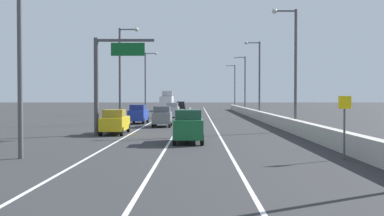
{
  "coord_description": "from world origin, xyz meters",
  "views": [
    {
      "loc": [
        -0.18,
        -6.38,
        2.98
      ],
      "look_at": [
        -0.87,
        53.41,
        1.49
      ],
      "focal_mm": 43.7,
      "sensor_mm": 36.0,
      "label": 1
    }
  ],
  "objects_px": {
    "overhead_sign_gantry": "(106,74)",
    "car_silver_1": "(172,110)",
    "lamp_post_left_mid": "(122,69)",
    "car_green_4": "(188,126)",
    "lamp_post_right_fifth": "(234,84)",
    "lamp_post_right_second": "(293,61)",
    "speed_advisory_sign": "(345,122)",
    "lamp_post_left_far": "(147,79)",
    "lamp_post_right_third": "(258,74)",
    "car_black_3": "(181,106)",
    "car_blue_5": "(138,114)",
    "lamp_post_left_near": "(25,34)",
    "car_yellow_2": "(115,122)",
    "car_gray_0": "(162,116)",
    "box_truck": "(167,102)",
    "lamp_post_right_fourth": "(244,80)"
  },
  "relations": [
    {
      "from": "car_green_4",
      "to": "car_blue_5",
      "type": "distance_m",
      "value": 22.07
    },
    {
      "from": "car_green_4",
      "to": "lamp_post_right_second",
      "type": "bearing_deg",
      "value": 47.92
    },
    {
      "from": "lamp_post_left_far",
      "to": "car_silver_1",
      "type": "bearing_deg",
      "value": -67.85
    },
    {
      "from": "speed_advisory_sign",
      "to": "lamp_post_left_far",
      "type": "relative_size",
      "value": 0.29
    },
    {
      "from": "box_truck",
      "to": "lamp_post_right_fifth",
      "type": "bearing_deg",
      "value": 43.4
    },
    {
      "from": "lamp_post_right_second",
      "to": "car_blue_5",
      "type": "xyz_separation_m",
      "value": [
        -14.51,
        11.74,
        -4.91
      ]
    },
    {
      "from": "car_yellow_2",
      "to": "box_truck",
      "type": "relative_size",
      "value": 0.57
    },
    {
      "from": "speed_advisory_sign",
      "to": "lamp_post_left_near",
      "type": "distance_m",
      "value": 15.74
    },
    {
      "from": "car_gray_0",
      "to": "car_yellow_2",
      "type": "bearing_deg",
      "value": -108.59
    },
    {
      "from": "lamp_post_left_mid",
      "to": "car_blue_5",
      "type": "bearing_deg",
      "value": 34.62
    },
    {
      "from": "lamp_post_left_near",
      "to": "lamp_post_left_mid",
      "type": "height_order",
      "value": "same"
    },
    {
      "from": "lamp_post_right_third",
      "to": "car_gray_0",
      "type": "xyz_separation_m",
      "value": [
        -11.53,
        -16.73,
        -4.93
      ]
    },
    {
      "from": "lamp_post_left_mid",
      "to": "lamp_post_right_fourth",
      "type": "bearing_deg",
      "value": 65.14
    },
    {
      "from": "lamp_post_right_second",
      "to": "lamp_post_left_far",
      "type": "bearing_deg",
      "value": 113.16
    },
    {
      "from": "car_yellow_2",
      "to": "car_blue_5",
      "type": "xyz_separation_m",
      "value": [
        0.03,
        14.36,
        0.06
      ]
    },
    {
      "from": "lamp_post_right_fifth",
      "to": "car_silver_1",
      "type": "relative_size",
      "value": 2.34
    },
    {
      "from": "lamp_post_left_mid",
      "to": "car_blue_5",
      "type": "xyz_separation_m",
      "value": [
        1.59,
        1.09,
        -4.91
      ]
    },
    {
      "from": "lamp_post_left_near",
      "to": "car_silver_1",
      "type": "relative_size",
      "value": 2.34
    },
    {
      "from": "lamp_post_left_mid",
      "to": "car_silver_1",
      "type": "relative_size",
      "value": 2.34
    },
    {
      "from": "lamp_post_left_near",
      "to": "car_yellow_2",
      "type": "distance_m",
      "value": 15.52
    },
    {
      "from": "lamp_post_left_mid",
      "to": "car_blue_5",
      "type": "distance_m",
      "value": 5.27
    },
    {
      "from": "overhead_sign_gantry",
      "to": "car_silver_1",
      "type": "relative_size",
      "value": 1.69
    },
    {
      "from": "car_black_3",
      "to": "car_blue_5",
      "type": "distance_m",
      "value": 49.9
    },
    {
      "from": "lamp_post_right_fifth",
      "to": "car_black_3",
      "type": "xyz_separation_m",
      "value": [
        -12.08,
        -8.11,
        -5.0
      ]
    },
    {
      "from": "lamp_post_left_far",
      "to": "lamp_post_right_fifth",
      "type": "bearing_deg",
      "value": 61.46
    },
    {
      "from": "lamp_post_right_second",
      "to": "car_yellow_2",
      "type": "distance_m",
      "value": 15.59
    },
    {
      "from": "car_green_4",
      "to": "lamp_post_right_fifth",
      "type": "bearing_deg",
      "value": 83.46
    },
    {
      "from": "lamp_post_right_fifth",
      "to": "car_green_4",
      "type": "relative_size",
      "value": 2.36
    },
    {
      "from": "lamp_post_right_fifth",
      "to": "speed_advisory_sign",
      "type": "bearing_deg",
      "value": -91.02
    },
    {
      "from": "lamp_post_left_mid",
      "to": "car_yellow_2",
      "type": "bearing_deg",
      "value": -83.32
    },
    {
      "from": "lamp_post_right_fourth",
      "to": "lamp_post_right_fifth",
      "type": "height_order",
      "value": "same"
    },
    {
      "from": "lamp_post_right_fourth",
      "to": "car_black_3",
      "type": "bearing_deg",
      "value": 128.67
    },
    {
      "from": "overhead_sign_gantry",
      "to": "box_truck",
      "type": "relative_size",
      "value": 0.89
    },
    {
      "from": "lamp_post_right_fourth",
      "to": "lamp_post_left_near",
      "type": "distance_m",
      "value": 65.83
    },
    {
      "from": "overhead_sign_gantry",
      "to": "car_blue_5",
      "type": "relative_size",
      "value": 1.79
    },
    {
      "from": "lamp_post_right_third",
      "to": "car_green_4",
      "type": "bearing_deg",
      "value": -104.8
    },
    {
      "from": "lamp_post_left_near",
      "to": "lamp_post_right_third",
      "type": "bearing_deg",
      "value": 68.05
    },
    {
      "from": "lamp_post_right_second",
      "to": "lamp_post_left_near",
      "type": "xyz_separation_m",
      "value": [
        -16.25,
        -17.22,
        0.0
      ]
    },
    {
      "from": "lamp_post_right_third",
      "to": "lamp_post_left_far",
      "type": "bearing_deg",
      "value": 137.23
    },
    {
      "from": "lamp_post_right_fifth",
      "to": "car_yellow_2",
      "type": "xyz_separation_m",
      "value": [
        -15.01,
        -72.28,
        -4.96
      ]
    },
    {
      "from": "car_silver_1",
      "to": "car_blue_5",
      "type": "bearing_deg",
      "value": -101.41
    },
    {
      "from": "lamp_post_left_mid",
      "to": "car_green_4",
      "type": "distance_m",
      "value": 22.06
    },
    {
      "from": "lamp_post_right_fifth",
      "to": "car_blue_5",
      "type": "bearing_deg",
      "value": -104.5
    },
    {
      "from": "overhead_sign_gantry",
      "to": "car_silver_1",
      "type": "bearing_deg",
      "value": 83.23
    },
    {
      "from": "car_gray_0",
      "to": "car_blue_5",
      "type": "bearing_deg",
      "value": 120.01
    },
    {
      "from": "speed_advisory_sign",
      "to": "car_yellow_2",
      "type": "relative_size",
      "value": 0.63
    },
    {
      "from": "car_black_3",
      "to": "overhead_sign_gantry",
      "type": "bearing_deg",
      "value": -93.07
    },
    {
      "from": "car_silver_1",
      "to": "box_truck",
      "type": "bearing_deg",
      "value": 95.23
    },
    {
      "from": "car_black_3",
      "to": "lamp_post_left_far",
      "type": "bearing_deg",
      "value": -101.93
    },
    {
      "from": "lamp_post_left_mid",
      "to": "box_truck",
      "type": "distance_m",
      "value": 45.33
    }
  ]
}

